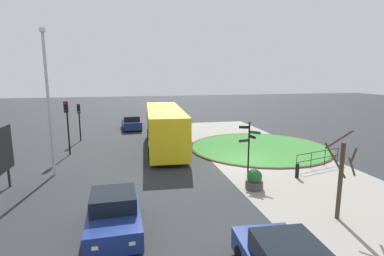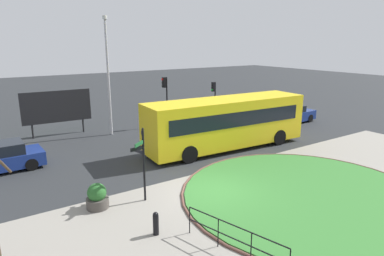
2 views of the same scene
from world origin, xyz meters
name	(u,v)px [view 1 (image 1 of 2)]	position (x,y,z in m)	size (l,w,h in m)	color
ground	(244,161)	(0.00, 0.00, 0.00)	(120.00, 120.00, 0.00)	#282B2D
sidewalk_paving	(271,159)	(0.00, -1.94, 0.01)	(32.00, 8.12, 0.02)	gray
grass_island	(259,147)	(3.14, -2.55, 0.05)	(10.54, 10.54, 0.10)	#387A33
grass_kerb_ring	(259,147)	(3.14, -2.55, 0.06)	(10.85, 10.85, 0.11)	brown
signpost_directional	(249,144)	(-2.89, 0.93, 1.88)	(0.81, 1.08, 3.16)	black
bollard_foreground	(297,170)	(-3.68, -1.67, 0.44)	(0.21, 0.21, 0.86)	black
railing_grass_edge	(318,157)	(-2.18, -4.01, 0.66)	(1.01, 3.58, 1.02)	black
bus_yellow	(165,127)	(4.58, 4.68, 1.68)	(10.58, 3.15, 3.11)	yellow
car_near_lane	(114,214)	(-7.41, 8.10, 0.67)	(3.97, 2.00, 1.46)	navy
car_trailing	(131,123)	(13.55, 7.04, 0.66)	(4.06, 2.04, 1.43)	navy
traffic_light_near	(79,114)	(8.76, 11.47, 2.36)	(0.49, 0.29, 3.21)	black
traffic_light_far	(67,116)	(4.17, 11.61, 2.82)	(0.49, 0.27, 3.85)	black
lamppost_tall	(48,99)	(-0.24, 11.69, 4.37)	(0.32, 0.32, 8.15)	#B7B7BC
planter_near_signpost	(254,180)	(-4.72, 1.35, 0.47)	(0.89, 0.89, 1.06)	#47423D
street_tree_bare	(341,175)	(-8.36, -0.64, 1.83)	(1.32, 1.31, 3.56)	#423323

